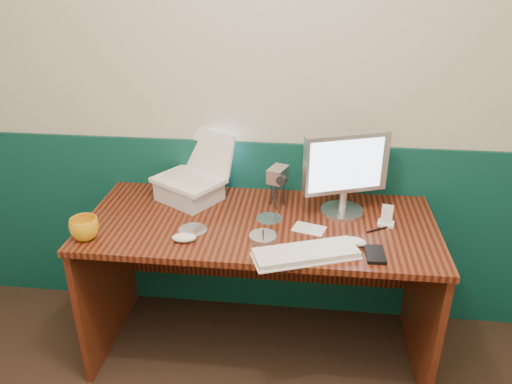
# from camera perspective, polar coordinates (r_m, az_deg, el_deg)

# --- Properties ---
(back_wall) EXTENTS (3.50, 0.04, 2.50)m
(back_wall) POSITION_cam_1_polar(r_m,az_deg,el_deg) (2.43, 3.55, 11.16)
(back_wall) COLOR beige
(back_wall) RESTS_ON ground
(wainscot) EXTENTS (3.48, 0.02, 1.00)m
(wainscot) POSITION_cam_1_polar(r_m,az_deg,el_deg) (2.71, 3.11, -4.45)
(wainscot) COLOR #083730
(wainscot) RESTS_ON ground
(desk) EXTENTS (1.60, 0.70, 0.75)m
(desk) POSITION_cam_1_polar(r_m,az_deg,el_deg) (2.48, 0.40, -10.96)
(desk) COLOR black
(desk) RESTS_ON ground
(laptop_riser) EXTENTS (0.35, 0.34, 0.09)m
(laptop_riser) POSITION_cam_1_polar(r_m,az_deg,el_deg) (2.48, -7.64, 0.12)
(laptop_riser) COLOR silver
(laptop_riser) RESTS_ON desk
(laptop) EXTENTS (0.39, 0.37, 0.26)m
(laptop) POSITION_cam_1_polar(r_m,az_deg,el_deg) (2.41, -7.88, 3.90)
(laptop) COLOR white
(laptop) RESTS_ON laptop_riser
(monitor) EXTENTS (0.41, 0.24, 0.39)m
(monitor) POSITION_cam_1_polar(r_m,az_deg,el_deg) (2.31, 10.12, 1.97)
(monitor) COLOR silver
(monitor) RESTS_ON desk
(keyboard) EXTENTS (0.44, 0.28, 0.02)m
(keyboard) POSITION_cam_1_polar(r_m,az_deg,el_deg) (2.03, 5.71, -7.08)
(keyboard) COLOR white
(keyboard) RESTS_ON desk
(mouse_right) EXTENTS (0.11, 0.09, 0.03)m
(mouse_right) POSITION_cam_1_polar(r_m,az_deg,el_deg) (2.14, 11.29, -5.56)
(mouse_right) COLOR white
(mouse_right) RESTS_ON desk
(mouse_left) EXTENTS (0.11, 0.07, 0.04)m
(mouse_left) POSITION_cam_1_polar(r_m,az_deg,el_deg) (2.14, -8.22, -5.17)
(mouse_left) COLOR white
(mouse_left) RESTS_ON desk
(mug) EXTENTS (0.14, 0.14, 0.10)m
(mug) POSITION_cam_1_polar(r_m,az_deg,el_deg) (2.25, -19.01, -3.97)
(mug) COLOR orange
(mug) RESTS_ON desk
(camcorder) EXTENTS (0.11, 0.14, 0.18)m
(camcorder) POSITION_cam_1_polar(r_m,az_deg,el_deg) (2.38, 2.48, 0.27)
(camcorder) COLOR silver
(camcorder) RESTS_ON desk
(cd_spindle) EXTENTS (0.12, 0.12, 0.02)m
(cd_spindle) POSITION_cam_1_polar(r_m,az_deg,el_deg) (2.13, 0.83, -5.23)
(cd_spindle) COLOR silver
(cd_spindle) RESTS_ON desk
(cd_loose_a) EXTENTS (0.13, 0.13, 0.00)m
(cd_loose_a) POSITION_cam_1_polar(r_m,az_deg,el_deg) (2.23, -7.22, -4.27)
(cd_loose_a) COLOR silver
(cd_loose_a) RESTS_ON desk
(cd_loose_b) EXTENTS (0.12, 0.12, 0.00)m
(cd_loose_b) POSITION_cam_1_polar(r_m,az_deg,el_deg) (2.31, 1.55, -3.02)
(cd_loose_b) COLOR #B3BAC4
(cd_loose_b) RESTS_ON desk
(pen) EXTENTS (0.13, 0.08, 0.01)m
(pen) POSITION_cam_1_polar(r_m,az_deg,el_deg) (2.28, 14.06, -4.08)
(pen) COLOR black
(pen) RESTS_ON desk
(papers) EXTENTS (0.16, 0.13, 0.00)m
(papers) POSITION_cam_1_polar(r_m,az_deg,el_deg) (2.23, 6.08, -4.20)
(papers) COLOR silver
(papers) RESTS_ON desk
(dock) EXTENTS (0.08, 0.07, 0.01)m
(dock) POSITION_cam_1_polar(r_m,az_deg,el_deg) (2.32, 14.62, -3.52)
(dock) COLOR white
(dock) RESTS_ON desk
(music_player) EXTENTS (0.05, 0.03, 0.09)m
(music_player) POSITION_cam_1_polar(r_m,az_deg,el_deg) (2.30, 14.75, -2.44)
(music_player) COLOR white
(music_player) RESTS_ON dock
(pda) EXTENTS (0.08, 0.13, 0.02)m
(pda) POSITION_cam_1_polar(r_m,az_deg,el_deg) (2.08, 13.46, -6.95)
(pda) COLOR black
(pda) RESTS_ON desk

